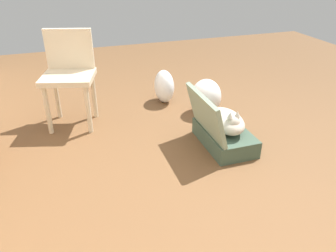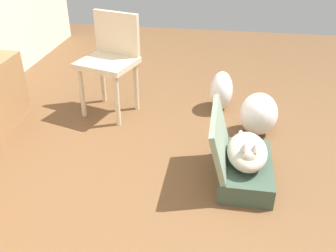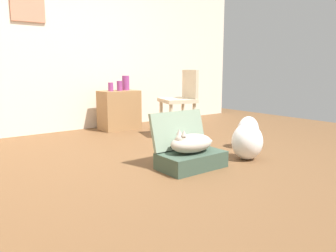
% 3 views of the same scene
% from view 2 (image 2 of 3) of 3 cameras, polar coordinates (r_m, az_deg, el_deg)
% --- Properties ---
extents(ground_plane, '(7.68, 7.68, 0.00)m').
position_cam_2_polar(ground_plane, '(2.65, 4.31, -9.37)').
color(ground_plane, brown).
rests_on(ground_plane, ground).
extents(suitcase_base, '(0.61, 0.37, 0.15)m').
position_cam_2_polar(suitcase_base, '(2.73, 11.60, -6.59)').
color(suitcase_base, '#384C3D').
rests_on(suitcase_base, ground).
extents(suitcase_lid, '(0.61, 0.13, 0.36)m').
position_cam_2_polar(suitcase_lid, '(2.58, 7.85, -1.69)').
color(suitcase_lid, gray).
rests_on(suitcase_lid, suitcase_base).
extents(cat, '(0.52, 0.27, 0.23)m').
position_cam_2_polar(cat, '(2.63, 11.96, -3.83)').
color(cat, '#B2A899').
rests_on(cat, suitcase_base).
extents(plastic_bag_white, '(0.32, 0.31, 0.37)m').
position_cam_2_polar(plastic_bag_white, '(3.23, 13.62, 1.77)').
color(plastic_bag_white, white).
rests_on(plastic_bag_white, ground).
extents(plastic_bag_clear, '(0.31, 0.21, 0.37)m').
position_cam_2_polar(plastic_bag_clear, '(3.59, 8.11, 5.35)').
color(plastic_bag_clear, silver).
rests_on(plastic_bag_clear, ground).
extents(chair, '(0.53, 0.56, 0.90)m').
position_cam_2_polar(chair, '(3.44, -8.70, 10.20)').
color(chair, beige).
rests_on(chair, ground).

